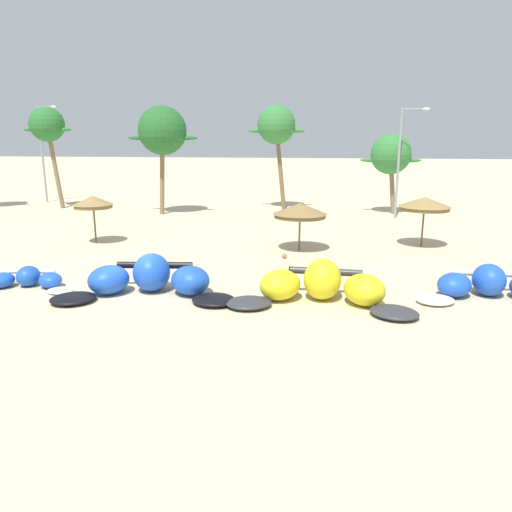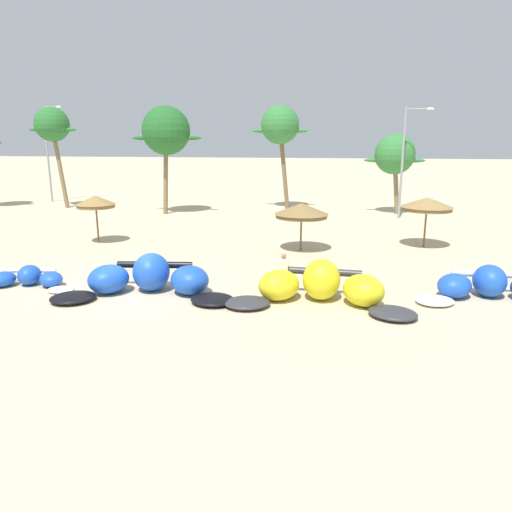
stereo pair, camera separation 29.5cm
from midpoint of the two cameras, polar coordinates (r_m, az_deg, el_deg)
name	(u,v)px [view 2 (the right image)]	position (r m, az deg, el deg)	size (l,w,h in m)	color
ground_plane	(133,286)	(20.65, -13.98, -3.53)	(260.00, 260.00, 0.00)	beige
kite_left	(27,279)	(22.04, -25.17, -2.48)	(4.57, 2.41, 0.85)	white
kite_left_of_center	(149,279)	(19.46, -12.14, -2.69)	(7.35, 3.71, 1.53)	black
kite_center	(320,287)	(18.17, 8.12, -3.66)	(7.22, 3.46, 1.56)	#333338
kite_right_of_center	(492,287)	(20.53, 26.54, -3.31)	(6.22, 2.83, 1.26)	white
beach_umbrella_near_van	(96,202)	(29.37, -18.22, 6.14)	(2.26, 2.26, 2.78)	brown
beach_umbrella_middle	(301,210)	(26.12, 5.74, 5.41)	(2.93, 2.93, 2.60)	brown
beach_umbrella_near_palms	(427,204)	(28.47, 19.91, 5.83)	(2.85, 2.85, 2.81)	brown
person_near_kites	(283,273)	(19.02, 3.72, -2.05)	(0.36, 0.24, 1.62)	#383842
palm_left	(52,126)	(45.77, -22.84, 14.02)	(4.35, 2.90, 8.57)	#7F6647
palm_left_of_gap	(166,131)	(39.32, -10.41, 14.34)	(5.65, 3.77, 8.45)	#7F6647
palm_center_left	(280,126)	(41.50, 3.09, 15.13)	(4.79, 3.20, 8.65)	brown
palm_center_right	(395,155)	(40.38, 16.34, 11.43)	(4.77, 3.18, 6.34)	#7F6647
lamppost_west	(49,149)	(50.40, -23.22, 11.63)	(1.93, 0.24, 8.93)	gray
lamppost_west_center	(405,156)	(38.27, 17.52, 11.20)	(2.07, 0.24, 8.20)	gray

